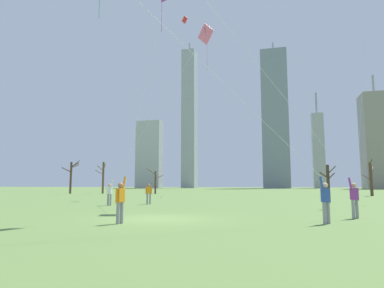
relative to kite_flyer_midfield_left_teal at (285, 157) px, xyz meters
name	(u,v)px	position (x,y,z in m)	size (l,w,h in m)	color
ground_plane	(159,219)	(-5.56, 0.95, -2.62)	(400.00, 400.00, 0.00)	#5B7A3D
kite_flyer_midfield_left_teal	(285,157)	(0.00, 0.00, 0.00)	(8.86, 4.34, 10.33)	gray
kite_flyer_midfield_center_pink	(131,157)	(-10.69, 9.01, 0.97)	(8.48, 1.35, 12.78)	gray
kite_flyer_far_back_orange	(321,155)	(1.64, 2.51, 0.27)	(12.78, 7.43, 17.44)	gray
kite_flyer_foreground_left_purple	(132,146)	(-6.27, -0.52, 0.54)	(1.17, 4.44, 12.52)	gray
bystander_watching_nearby	(149,193)	(-10.33, 11.61, -1.71)	(0.48, 0.31, 1.62)	gray
distant_kite_high_overhead_red	(182,38)	(-11.51, 25.07, 17.36)	(3.60, 0.79, 22.81)	red
distant_kite_drifting_right_green	(367,8)	(8.00, 18.19, 14.90)	(3.55, 5.03, 19.65)	green
bare_tree_right_of_center	(371,177)	(12.22, 37.90, 0.05)	(1.81, 2.88, 5.08)	#4C3828
bare_tree_leftmost	(328,179)	(6.61, 38.00, -0.28)	(2.22, 1.98, 4.41)	#423326
bare_tree_rightmost	(103,177)	(-30.52, 40.23, 0.34)	(2.91, 2.28, 5.57)	brown
bare_tree_far_right_edge	(71,176)	(-35.45, 37.95, 0.46)	(3.23, 1.51, 5.85)	#4C3828
bare_tree_center	(155,181)	(-20.67, 40.45, -0.41)	(2.32, 2.76, 4.38)	#4C3828
skyline_short_annex	(275,118)	(-0.99, 137.87, 28.46)	(11.51, 8.66, 66.41)	gray
skyline_mid_tower_left	(318,150)	(17.30, 144.28, 14.28)	(5.02, 5.14, 43.27)	#B2B2B7
skyline_wide_slab	(190,118)	(-42.23, 144.02, 31.86)	(6.56, 7.36, 73.29)	#9EA3AD
skyline_squat_block	(377,141)	(36.76, 127.27, 15.70)	(10.40, 10.94, 44.41)	gray
skyline_slender_spire	(149,154)	(-60.36, 136.70, 13.50)	(11.95, 6.09, 32.23)	#B2B2B7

